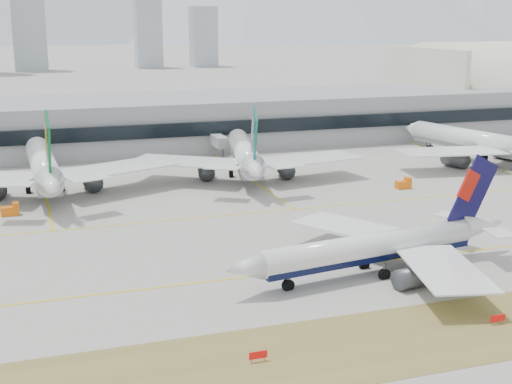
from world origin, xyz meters
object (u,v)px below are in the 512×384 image
object	(u,v)px
widebody_eva	(44,168)
widebody_china_air	(479,143)
taxiing_airliner	(379,247)
widebody_cathay	(245,156)
terminal	(145,122)

from	to	relation	value
widebody_eva	widebody_china_air	distance (m)	114.77
taxiing_airliner	widebody_cathay	size ratio (longest dim) A/B	0.91
taxiing_airliner	widebody_china_air	size ratio (longest dim) A/B	0.90
taxiing_airliner	widebody_cathay	distance (m)	72.11
widebody_cathay	widebody_china_air	size ratio (longest dim) A/B	0.99
widebody_china_air	terminal	world-z (taller)	widebody_china_air
widebody_cathay	widebody_eva	bearing A→B (deg)	103.04
widebody_eva	terminal	size ratio (longest dim) A/B	0.22
widebody_eva	terminal	bearing A→B (deg)	-32.74
taxiing_airliner	terminal	size ratio (longest dim) A/B	0.19
widebody_eva	widebody_cathay	bearing A→B (deg)	-90.60
widebody_china_air	widebody_cathay	bearing A→B (deg)	74.93
taxiing_airliner	widebody_eva	size ratio (longest dim) A/B	0.85
widebody_cathay	terminal	distance (m)	54.79
widebody_eva	terminal	xyz separation A→B (m)	(32.30, 53.02, 1.68)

